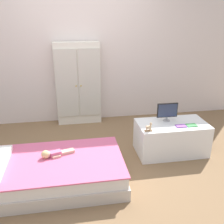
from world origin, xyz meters
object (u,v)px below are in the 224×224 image
doll (52,154)px  book_purple (181,126)px  tv_stand (171,138)px  bed (52,172)px  wardrobe (78,84)px  book_green (191,125)px  tv_monitor (167,111)px  rocking_horse_toy (149,127)px

doll → book_purple: (1.70, 0.24, 0.12)m
doll → tv_stand: size_ratio=0.40×
tv_stand → bed: bearing=-164.6°
wardrobe → tv_stand: bearing=-46.8°
doll → book_green: book_green is taller
doll → tv_monitor: 1.66m
doll → wardrobe: (0.40, 1.67, 0.38)m
bed → wardrobe: (0.41, 1.76, 0.57)m
wardrobe → book_purple: wardrobe is taller
wardrobe → rocking_horse_toy: (0.83, -1.50, -0.21)m
wardrobe → tv_monitor: bearing=-46.0°
doll → wardrobe: bearing=76.6°
wardrobe → book_purple: (1.30, -1.43, -0.26)m
tv_monitor → book_green: (0.28, -0.21, -0.15)m
tv_stand → tv_monitor: size_ratio=3.31×
bed → tv_monitor: bearing=18.8°
bed → tv_stand: bearing=15.4°
doll → book_green: (1.85, 0.24, 0.12)m
book_purple → doll: bearing=-171.9°
bed → rocking_horse_toy: 1.32m
tv_monitor → bed: bearing=-161.2°
bed → rocking_horse_toy: rocking_horse_toy is taller
tv_monitor → book_green: tv_monitor is taller
bed → wardrobe: 1.90m
wardrobe → doll: bearing=-103.4°
tv_stand → doll: bearing=-167.5°
tv_stand → book_green: (0.22, -0.12, 0.23)m
bed → rocking_horse_toy: size_ratio=13.93×
rocking_horse_toy → tv_monitor: bearing=38.6°
tv_monitor → rocking_horse_toy: size_ratio=2.44×
bed → tv_stand: size_ratio=1.72×
wardrobe → book_green: size_ratio=10.06×
bed → book_green: book_green is taller
wardrobe → tv_stand: (1.23, -1.31, -0.49)m
bed → book_purple: book_purple is taller
book_green → doll: bearing=-172.5°
doll → rocking_horse_toy: (1.23, 0.18, 0.17)m
tv_monitor → rocking_horse_toy: (-0.34, -0.27, -0.10)m
rocking_horse_toy → book_purple: rocking_horse_toy is taller
wardrobe → rocking_horse_toy: size_ratio=11.95×
bed → rocking_horse_toy: bearing=12.1°
tv_stand → book_green: 0.34m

